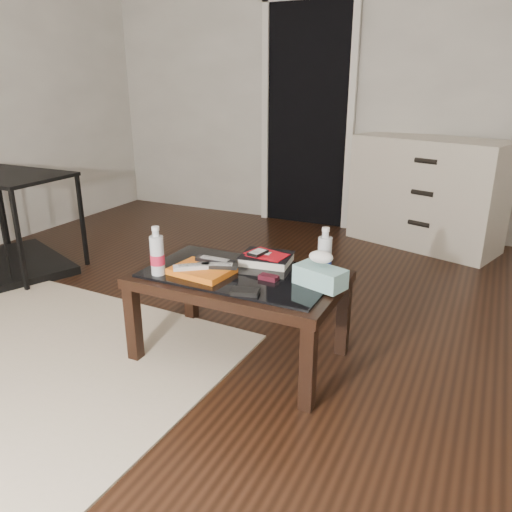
# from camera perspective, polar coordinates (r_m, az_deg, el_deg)

# --- Properties ---
(ground) EXTENTS (5.00, 5.00, 0.00)m
(ground) POSITION_cam_1_polar(r_m,az_deg,el_deg) (2.77, -4.86, -9.61)
(ground) COLOR black
(ground) RESTS_ON ground
(room_shell) EXTENTS (5.00, 5.00, 5.00)m
(room_shell) POSITION_cam_1_polar(r_m,az_deg,el_deg) (2.43, -6.07, 25.89)
(room_shell) COLOR silver
(room_shell) RESTS_ON ground
(doorway) EXTENTS (0.90, 0.08, 2.07)m
(doorway) POSITION_cam_1_polar(r_m,az_deg,el_deg) (4.84, 5.92, 15.70)
(doorway) COLOR black
(doorway) RESTS_ON ground
(coffee_table) EXTENTS (1.00, 0.60, 0.46)m
(coffee_table) POSITION_cam_1_polar(r_m,az_deg,el_deg) (2.45, -1.93, -3.29)
(coffee_table) COLOR black
(coffee_table) RESTS_ON ground
(rug) EXTENTS (2.05, 1.57, 0.01)m
(rug) POSITION_cam_1_polar(r_m,az_deg,el_deg) (2.87, -24.66, -10.30)
(rug) COLOR #BFAC94
(rug) RESTS_ON ground
(dresser) EXTENTS (1.30, 0.85, 0.90)m
(dresser) POSITION_cam_1_polar(r_m,az_deg,el_deg) (4.42, 18.91, 6.84)
(dresser) COLOR beige
(dresser) RESTS_ON ground
(pet_crate) EXTENTS (1.06, 0.89, 0.71)m
(pet_crate) POSITION_cam_1_polar(r_m,az_deg,el_deg) (4.11, -26.06, 1.81)
(pet_crate) COLOR black
(pet_crate) RESTS_ON ground
(magazines) EXTENTS (0.30, 0.24, 0.03)m
(magazines) POSITION_cam_1_polar(r_m,az_deg,el_deg) (2.42, -6.20, -1.66)
(magazines) COLOR orange
(magazines) RESTS_ON coffee_table
(remote_silver) EXTENTS (0.19, 0.16, 0.02)m
(remote_silver) POSITION_cam_1_polar(r_m,az_deg,el_deg) (2.40, -7.07, -1.19)
(remote_silver) COLOR silver
(remote_silver) RESTS_ON magazines
(remote_black_front) EXTENTS (0.20, 0.12, 0.02)m
(remote_black_front) POSITION_cam_1_polar(r_m,az_deg,el_deg) (2.40, -4.49, -1.11)
(remote_black_front) COLOR black
(remote_black_front) RESTS_ON magazines
(remote_black_back) EXTENTS (0.20, 0.05, 0.02)m
(remote_black_back) POSITION_cam_1_polar(r_m,az_deg,el_deg) (2.47, -4.74, -0.49)
(remote_black_back) COLOR black
(remote_black_back) RESTS_ON magazines
(textbook) EXTENTS (0.27, 0.23, 0.05)m
(textbook) POSITION_cam_1_polar(r_m,az_deg,el_deg) (2.54, 1.21, -0.32)
(textbook) COLOR black
(textbook) RESTS_ON coffee_table
(dvd_mailers) EXTENTS (0.22, 0.18, 0.01)m
(dvd_mailers) POSITION_cam_1_polar(r_m,az_deg,el_deg) (2.53, 1.11, 0.27)
(dvd_mailers) COLOR #AF0B16
(dvd_mailers) RESTS_ON textbook
(ipod) EXTENTS (0.08, 0.11, 0.02)m
(ipod) POSITION_cam_1_polar(r_m,az_deg,el_deg) (2.52, 0.20, 0.40)
(ipod) COLOR black
(ipod) RESTS_ON dvd_mailers
(flip_phone) EXTENTS (0.09, 0.05, 0.02)m
(flip_phone) POSITION_cam_1_polar(r_m,az_deg,el_deg) (2.34, 1.46, -2.46)
(flip_phone) COLOR black
(flip_phone) RESTS_ON coffee_table
(wallet) EXTENTS (0.13, 0.10, 0.02)m
(wallet) POSITION_cam_1_polar(r_m,az_deg,el_deg) (2.18, -1.24, -4.11)
(wallet) COLOR black
(wallet) RESTS_ON coffee_table
(water_bottle_left) EXTENTS (0.07, 0.07, 0.24)m
(water_bottle_left) POSITION_cam_1_polar(r_m,az_deg,el_deg) (2.41, -11.25, 0.60)
(water_bottle_left) COLOR silver
(water_bottle_left) RESTS_ON coffee_table
(water_bottle_right) EXTENTS (0.08, 0.08, 0.24)m
(water_bottle_right) POSITION_cam_1_polar(r_m,az_deg,el_deg) (2.37, 7.86, 0.47)
(water_bottle_right) COLOR silver
(water_bottle_right) RESTS_ON coffee_table
(tissue_box) EXTENTS (0.26, 0.18, 0.09)m
(tissue_box) POSITION_cam_1_polar(r_m,az_deg,el_deg) (2.27, 7.34, -2.36)
(tissue_box) COLOR teal
(tissue_box) RESTS_ON coffee_table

